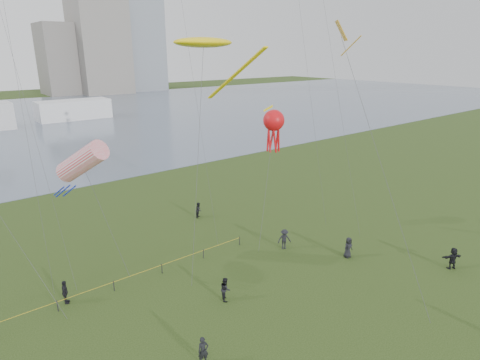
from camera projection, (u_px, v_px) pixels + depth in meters
ground_plane at (340, 342)px, 24.77m from camera, size 400.00×400.00×0.00m
lake at (14, 124)px, 99.30m from camera, size 400.00×120.00×0.08m
building_mid at (100, 47)px, 166.95m from camera, size 20.00×20.00×38.00m
building_low at (62, 59)px, 164.66m from camera, size 16.00×18.00×28.00m
pavilion_right at (74, 110)px, 105.34m from camera, size 18.00×7.00×5.00m
fence at (23, 316)px, 26.25m from camera, size 24.07×0.07×1.05m
spectator_a at (225, 289)px, 28.74m from camera, size 0.98×1.06×1.75m
spectator_b at (284, 239)px, 36.18m from camera, size 1.41×1.18×1.90m
spectator_c at (65, 292)px, 28.31m from camera, size 0.82×1.13×1.78m
spectator_d at (348, 247)px, 34.69m from camera, size 0.93×0.63×1.85m
spectator_e at (453, 258)px, 32.86m from camera, size 1.79×1.29×1.86m
spectator_f at (203, 351)px, 22.81m from camera, size 0.72×0.57×1.73m
spectator_g at (199, 210)px, 43.14m from camera, size 1.04×1.01×1.69m
kite_stingray at (204, 43)px, 32.61m from camera, size 8.10×10.14×18.23m
kite_windsock at (82, 162)px, 29.78m from camera, size 4.28×4.94×11.13m
kite_octopus at (274, 122)px, 36.58m from camera, size 4.67×3.35×12.10m
kite_delta at (346, 44)px, 27.38m from camera, size 1.64×9.82×19.14m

